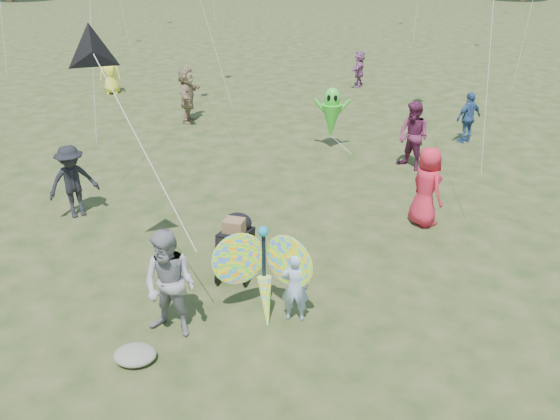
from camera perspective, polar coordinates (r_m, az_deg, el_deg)
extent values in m
plane|color=#51592B|center=(8.74, 0.35, -10.93)|extent=(160.00, 160.00, 0.00)
imported|color=#9CB4DD|center=(8.33, 1.57, -8.07)|extent=(0.43, 0.29, 1.18)
imported|color=gray|center=(8.07, -11.43, -7.68)|extent=(0.97, 0.84, 1.70)
ellipsoid|color=gray|center=(8.14, -14.91, -14.42)|extent=(0.60, 0.49, 0.19)
imported|color=red|center=(11.40, 15.07, 2.37)|extent=(0.86, 0.97, 1.67)
imported|color=black|center=(12.14, -20.83, 2.79)|extent=(1.16, 1.09, 1.58)
imported|color=#33588D|center=(16.71, 19.09, 9.12)|extent=(0.92, 0.78, 1.47)
imported|color=#9C8360|center=(17.93, -9.66, 11.78)|extent=(0.55, 1.64, 1.76)
imported|color=#692346|center=(14.23, 13.75, 7.50)|extent=(1.06, 1.07, 1.74)
imported|color=yellow|center=(22.18, -17.35, 13.52)|extent=(0.86, 0.65, 1.57)
imported|color=#A05B8E|center=(22.53, 8.27, 14.40)|extent=(0.68, 1.37, 1.42)
cube|color=black|center=(9.48, -4.68, -3.79)|extent=(0.60, 0.93, 0.71)
cube|color=black|center=(9.65, -4.60, -5.49)|extent=(0.52, 0.74, 0.10)
ellipsoid|color=black|center=(9.53, -4.49, -1.32)|extent=(0.51, 0.45, 0.33)
cylinder|color=black|center=(9.44, -6.40, -6.87)|extent=(0.10, 0.30, 0.30)
cylinder|color=black|center=(9.36, -3.50, -7.06)|extent=(0.10, 0.30, 0.30)
cylinder|color=black|center=(10.08, -4.15, -4.67)|extent=(0.09, 0.23, 0.22)
cylinder|color=black|center=(8.85, -5.31, -2.94)|extent=(0.44, 0.10, 0.03)
cube|color=olive|center=(9.23, -4.82, -1.75)|extent=(0.38, 0.33, 0.26)
ellipsoid|color=#E22356|center=(8.24, -4.35, -5.17)|extent=(0.98, 0.71, 1.24)
ellipsoid|color=#E22356|center=(8.16, 0.94, -5.45)|extent=(0.98, 0.71, 1.24)
cylinder|color=black|center=(8.23, -1.70, -5.54)|extent=(0.06, 0.06, 1.00)
cone|color=#E22356|center=(8.45, -1.44, -9.89)|extent=(0.36, 0.49, 0.93)
sphere|color=teal|center=(7.94, -1.77, -2.25)|extent=(0.16, 0.16, 0.16)
cone|color=black|center=(8.60, -19.01, 15.34)|extent=(0.89, 0.62, 0.81)
cylinder|color=silver|center=(8.03, -14.04, 6.04)|extent=(1.68, 1.30, 2.49)
cone|color=#40D432|center=(15.32, 5.37, 9.21)|extent=(0.56, 0.56, 0.95)
ellipsoid|color=#40D432|center=(15.14, 5.48, 11.56)|extent=(0.44, 0.39, 0.57)
ellipsoid|color=black|center=(14.95, 5.12, 11.59)|extent=(0.10, 0.05, 0.17)
ellipsoid|color=black|center=(14.95, 5.83, 11.56)|extent=(0.10, 0.05, 0.17)
cylinder|color=#40D432|center=(15.21, 4.29, 10.70)|extent=(0.43, 0.10, 0.49)
cylinder|color=#40D432|center=(15.21, 6.58, 10.60)|extent=(0.43, 0.10, 0.49)
cylinder|color=silver|center=(15.32, 6.40, 6.80)|extent=(0.61, 0.41, 0.41)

